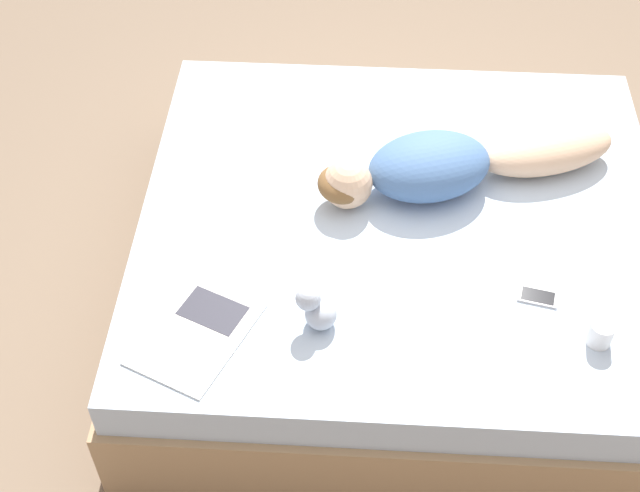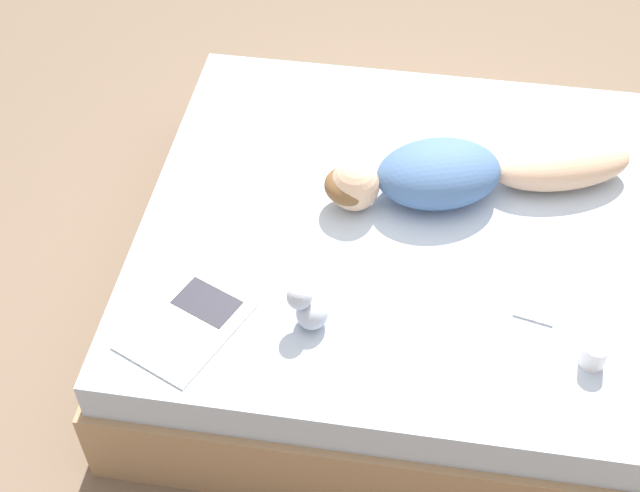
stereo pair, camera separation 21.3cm
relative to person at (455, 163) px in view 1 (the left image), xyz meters
name	(u,v)px [view 1 (the left image)]	position (x,y,z in m)	size (l,w,h in m)	color
ground_plane	(394,301)	(-0.20, 0.20, -0.65)	(12.00, 12.00, 0.00)	#7A6651
bed	(398,260)	(-0.20, 0.20, -0.38)	(1.97, 2.12, 0.55)	tan
person	(455,163)	(0.00, 0.00, 0.00)	(0.62, 1.26, 0.22)	#DBB28E
open_magazine	(196,333)	(-0.83, 0.92, -0.10)	(0.54, 0.47, 0.01)	white
coffee_mug	(601,333)	(-0.78, -0.47, -0.05)	(0.12, 0.09, 0.09)	white
cell_phone	(538,297)	(-0.59, -0.28, -0.10)	(0.10, 0.16, 0.01)	silver
plush_toy	(317,309)	(-0.75, 0.51, -0.02)	(0.13, 0.14, 0.18)	#B2BCCC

